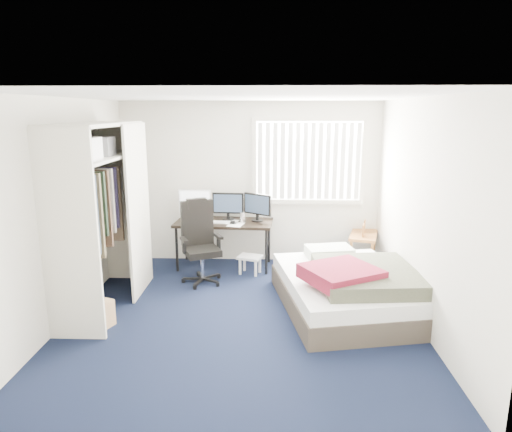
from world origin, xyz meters
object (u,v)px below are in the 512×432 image
object	(u,v)px
bed	(348,287)
office_chair	(200,250)
desk	(224,219)
nightstand	(364,237)

from	to	relation	value
bed	office_chair	bearing A→B (deg)	155.21
desk	nightstand	bearing A→B (deg)	1.58
office_chair	bed	xyz separation A→B (m)	(1.92, -0.89, -0.17)
nightstand	bed	bearing A→B (deg)	-106.92
nightstand	bed	size ratio (longest dim) A/B	0.38
office_chair	nightstand	world-z (taller)	office_chair
desk	bed	size ratio (longest dim) A/B	0.68
desk	office_chair	size ratio (longest dim) A/B	1.29
desk	bed	distance (m)	2.29
nightstand	bed	world-z (taller)	nightstand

